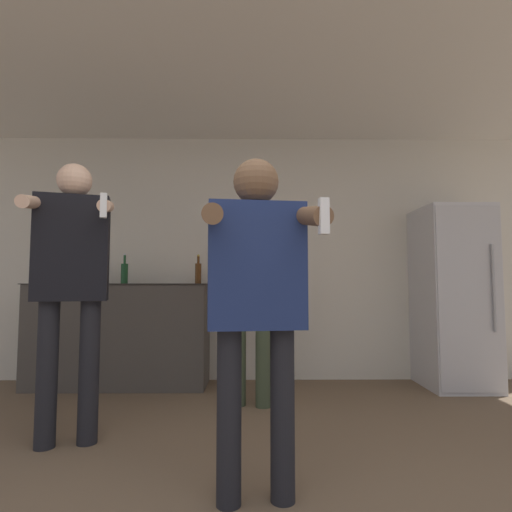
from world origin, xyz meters
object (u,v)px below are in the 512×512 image
(bottle_short_whiskey, at_px, (124,273))
(person_spectator_back, at_px, (251,284))
(person_woman_foreground, at_px, (256,286))
(bottle_tall_gin, at_px, (198,272))
(bottle_amber_bourbon, at_px, (75,274))
(bottle_green_wine, at_px, (62,273))
(refrigerator, at_px, (453,296))
(person_man_side, at_px, (71,273))

(bottle_short_whiskey, height_order, person_spectator_back, person_spectator_back)
(bottle_short_whiskey, distance_m, person_spectator_back, 1.42)
(person_woman_foreground, bearing_deg, person_spectator_back, 91.38)
(bottle_tall_gin, distance_m, person_spectator_back, 0.85)
(bottle_amber_bourbon, relative_size, person_woman_foreground, 0.18)
(bottle_tall_gin, xyz_separation_m, person_spectator_back, (0.52, -0.65, -0.11))
(bottle_green_wine, relative_size, person_woman_foreground, 0.19)
(refrigerator, distance_m, bottle_short_whiskey, 3.23)
(bottle_short_whiskey, height_order, person_man_side, person_man_side)
(refrigerator, relative_size, bottle_tall_gin, 6.00)
(bottle_amber_bourbon, height_order, bottle_tall_gin, bottle_tall_gin)
(bottle_green_wine, bearing_deg, person_man_side, -62.60)
(bottle_green_wine, bearing_deg, person_spectator_back, -19.30)
(bottle_tall_gin, bearing_deg, person_man_side, -112.60)
(bottle_amber_bourbon, xyz_separation_m, person_man_side, (0.62, -1.44, -0.03))
(bottle_green_wine, height_order, bottle_amber_bourbon, bottle_green_wine)
(refrigerator, distance_m, bottle_tall_gin, 2.50)
(person_spectator_back, bearing_deg, bottle_short_whiskey, 152.41)
(bottle_short_whiskey, distance_m, person_man_side, 1.45)
(bottle_amber_bourbon, bearing_deg, bottle_green_wine, 180.00)
(bottle_green_wine, bearing_deg, bottle_short_whiskey, 0.00)
(bottle_tall_gin, xyz_separation_m, person_woman_foreground, (0.56, -2.10, -0.13))
(refrigerator, relative_size, bottle_green_wine, 5.88)
(bottle_tall_gin, distance_m, person_woman_foreground, 2.17)
(bottle_amber_bourbon, relative_size, person_spectator_back, 0.17)
(bottle_amber_bourbon, distance_m, bottle_tall_gin, 1.22)
(bottle_tall_gin, distance_m, bottle_short_whiskey, 0.73)
(bottle_green_wine, bearing_deg, bottle_amber_bourbon, -0.00)
(bottle_amber_bourbon, xyz_separation_m, bottle_short_whiskey, (0.49, 0.00, 0.01))
(bottle_amber_bourbon, xyz_separation_m, person_spectator_back, (1.74, -0.65, -0.10))
(refrigerator, xyz_separation_m, bottle_amber_bourbon, (-3.70, 0.08, 0.22))
(person_spectator_back, bearing_deg, bottle_tall_gin, 128.61)
(bottle_tall_gin, bearing_deg, person_woman_foreground, -75.11)
(person_man_side, bearing_deg, bottle_amber_bourbon, 113.21)
(bottle_green_wine, bearing_deg, person_woman_foreground, -47.78)
(bottle_short_whiskey, xyz_separation_m, person_man_side, (0.13, -1.44, -0.04))
(refrigerator, height_order, bottle_tall_gin, refrigerator)
(bottle_green_wine, relative_size, person_spectator_back, 0.18)
(refrigerator, distance_m, bottle_amber_bourbon, 3.71)
(bottle_amber_bourbon, height_order, bottle_short_whiskey, bottle_short_whiskey)
(bottle_green_wine, xyz_separation_m, person_spectator_back, (1.87, -0.65, -0.11))
(person_man_side, bearing_deg, refrigerator, 23.77)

